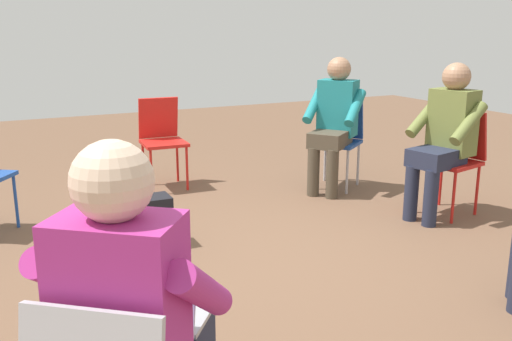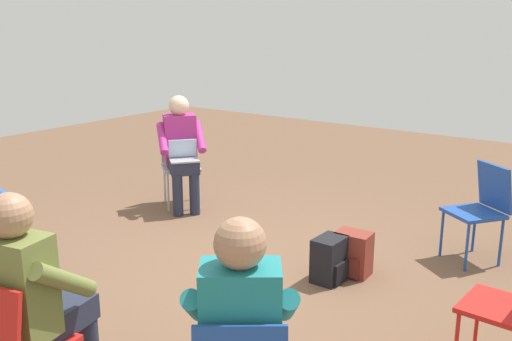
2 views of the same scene
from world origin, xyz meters
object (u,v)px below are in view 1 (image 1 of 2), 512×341
Objects in this scene: person_in_teal at (334,117)px; chair_southeast at (339,135)px; backpack_by_empty_chair at (151,224)px; chair_south at (455,154)px; person_in_olive at (445,133)px; person_with_laptop at (136,317)px; chair_east at (162,136)px; backpack_near_laptop_user at (117,225)px.

chair_southeast is at bearing -90.00° from person_in_teal.
backpack_by_empty_chair is (-0.62, 1.95, -0.54)m from person_in_teal.
person_in_olive is at bearing 90.00° from chair_south.
person_in_teal reaches higher than backpack_by_empty_chair.
backpack_by_empty_chair is (-0.72, 2.08, -0.34)m from chair_southeast.
chair_southeast is 0.69× the size of person_with_laptop.
chair_south is at bearing 139.17° from chair_east.
person_in_teal is at bearing 6.08° from person_in_olive.
person_in_olive is 2.62m from backpack_near_laptop_user.
person_in_teal is (1.04, 0.35, 0.00)m from person_in_olive.
backpack_by_empty_chair is (-0.10, -0.22, 0.00)m from backpack_near_laptop_user.
backpack_near_laptop_user is (0.48, 2.67, -0.34)m from chair_south.
person_with_laptop reaches higher than chair_east.
person_with_laptop is at bearing 75.14° from chair_east.
person_with_laptop is at bearing 108.89° from person_in_olive.
chair_south is at bearing 162.09° from chair_southeast.
chair_east is 0.69× the size of person_with_laptop.
backpack_near_laptop_user is (0.52, 2.51, -0.54)m from person_in_olive.
person_in_olive is 3.44× the size of backpack_near_laptop_user.
person_in_teal is at bearing 152.04° from chair_east.
chair_southeast is 1.00× the size of chair_south.
backpack_near_laptop_user is (2.32, -0.45, -0.53)m from person_with_laptop.
person_with_laptop reaches higher than chair_southeast.
chair_east is 2.36× the size of backpack_near_laptop_user.
chair_southeast is at bearing -1.75° from person_in_olive.
backpack_by_empty_chair is (0.42, 2.29, -0.54)m from person_in_olive.
person_in_olive is at bearing -100.44° from backpack_by_empty_chair.
backpack_near_laptop_user is at bearing 67.42° from chair_south.
person_in_olive reaches higher than chair_south.
person_in_teal is at bearing -76.43° from backpack_near_laptop_user.
chair_southeast is at bearing 85.66° from person_with_laptop.
chair_southeast is 0.26m from person_in_teal.
chair_southeast is 4.03m from person_with_laptop.
chair_southeast is 1.00× the size of chair_east.
chair_east is 3.89m from person_with_laptop.
person_in_olive reaches higher than backpack_by_empty_chair.
person_in_olive is 2.39m from backpack_by_empty_chair.
person_with_laptop is (-1.83, 3.13, 0.20)m from chair_south.
person_with_laptop reaches higher than backpack_near_laptop_user.
person_with_laptop is 2.38m from backpack_by_empty_chair.
chair_east is at bearing 30.20° from person_in_olive.
chair_southeast is 2.36× the size of backpack_near_laptop_user.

